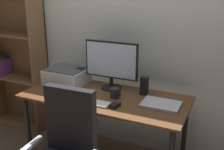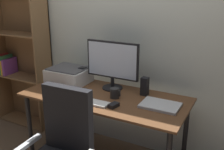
% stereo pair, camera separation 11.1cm
% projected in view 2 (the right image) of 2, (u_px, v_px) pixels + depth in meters
% --- Properties ---
extents(back_wall, '(6.40, 0.10, 2.60)m').
position_uv_depth(back_wall, '(129.00, 27.00, 2.73)').
color(back_wall, beige).
rests_on(back_wall, ground).
extents(desk, '(1.52, 0.68, 0.74)m').
position_uv_depth(desk, '(105.00, 104.00, 2.51)').
color(desk, '#56351E').
rests_on(desk, ground).
extents(monitor, '(0.54, 0.20, 0.47)m').
position_uv_depth(monitor, '(112.00, 62.00, 2.57)').
color(monitor, black).
rests_on(monitor, desk).
extents(keyboard, '(0.29, 0.11, 0.02)m').
position_uv_depth(keyboard, '(93.00, 102.00, 2.32)').
color(keyboard, silver).
rests_on(keyboard, desk).
extents(mouse, '(0.08, 0.11, 0.03)m').
position_uv_depth(mouse, '(114.00, 105.00, 2.24)').
color(mouse, black).
rests_on(mouse, desk).
extents(coffee_mug, '(0.10, 0.08, 0.09)m').
position_uv_depth(coffee_mug, '(115.00, 93.00, 2.42)').
color(coffee_mug, black).
rests_on(coffee_mug, desk).
extents(laptop, '(0.32, 0.23, 0.02)m').
position_uv_depth(laptop, '(160.00, 105.00, 2.25)').
color(laptop, '#B7BABC').
rests_on(laptop, desk).
extents(speaker_left, '(0.06, 0.07, 0.17)m').
position_uv_depth(speaker_left, '(83.00, 75.00, 2.78)').
color(speaker_left, black).
rests_on(speaker_left, desk).
extents(speaker_right, '(0.06, 0.07, 0.17)m').
position_uv_depth(speaker_right, '(145.00, 86.00, 2.47)').
color(speaker_right, black).
rests_on(speaker_right, desk).
extents(printer, '(0.40, 0.34, 0.16)m').
position_uv_depth(printer, '(69.00, 75.00, 2.80)').
color(printer, silver).
rests_on(printer, desk).
extents(paper_sheet, '(0.22, 0.30, 0.00)m').
position_uv_depth(paper_sheet, '(73.00, 99.00, 2.40)').
color(paper_sheet, white).
rests_on(paper_sheet, desk).
extents(bookshelf, '(0.77, 0.28, 1.78)m').
position_uv_depth(bookshelf, '(20.00, 56.00, 3.34)').
color(bookshelf, brown).
rests_on(bookshelf, ground).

